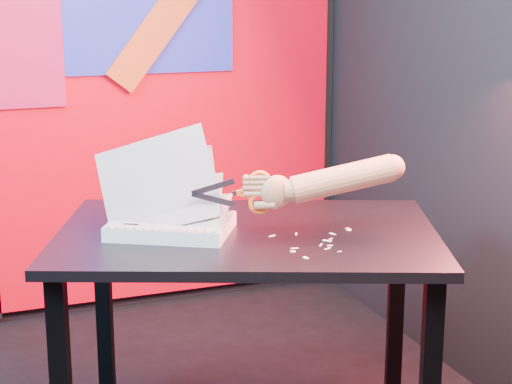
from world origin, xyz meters
name	(u,v)px	position (x,y,z in m)	size (l,w,h in m)	color
room	(55,27)	(0.00, 0.00, 1.35)	(3.01, 3.01, 2.71)	black
backdrop	(26,106)	(0.06, 1.46, 0.96)	(2.88, 0.05, 2.08)	red
work_table	(247,263)	(0.53, 0.04, 0.65)	(1.30, 1.09, 0.75)	black
printout_stack	(170,223)	(0.31, 0.10, 0.78)	(0.42, 0.39, 0.33)	beige
scissors	(254,192)	(0.53, -0.02, 0.88)	(0.22, 0.07, 0.13)	#959BB3
hand_forearm	(332,181)	(0.74, -0.08, 0.91)	(0.44, 0.16, 0.15)	tan
paper_clippings	(318,241)	(0.68, -0.13, 0.75)	(0.26, 0.24, 0.00)	white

